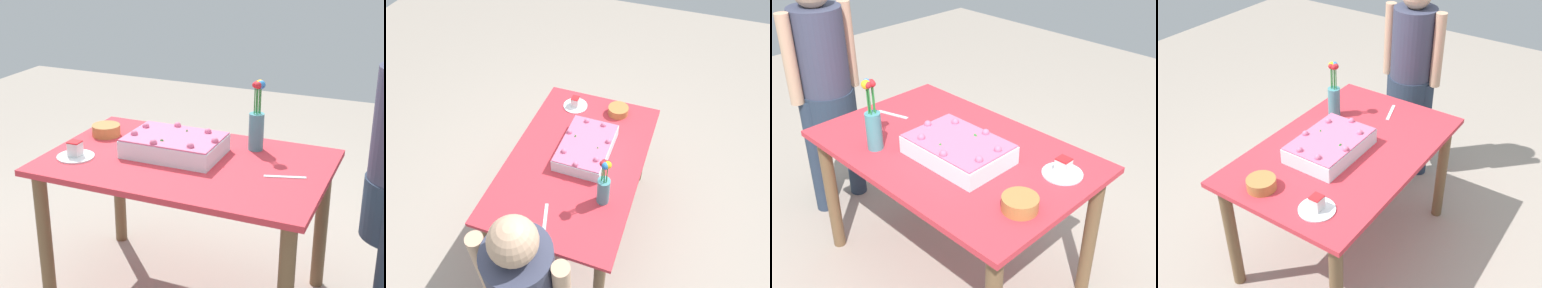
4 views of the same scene
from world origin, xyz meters
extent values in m
cube|color=#CE333F|center=(0.00, 0.00, 0.76)|extent=(1.37, 0.88, 0.03)
cylinder|color=brown|center=(-0.61, -0.36, 0.37)|extent=(0.07, 0.07, 0.74)
cylinder|color=brown|center=(-0.61, 0.36, 0.37)|extent=(0.07, 0.07, 0.74)
cylinder|color=brown|center=(0.61, 0.36, 0.37)|extent=(0.07, 0.07, 0.74)
cube|color=white|center=(-0.08, 0.04, 0.82)|extent=(0.47, 0.32, 0.09)
cube|color=#DA678E|center=(-0.08, 0.04, 0.86)|extent=(0.46, 0.32, 0.01)
sphere|color=#DA678E|center=(0.13, 0.04, 0.87)|extent=(0.04, 0.04, 0.04)
sphere|color=#DA678E|center=(0.05, 0.15, 0.87)|extent=(0.04, 0.04, 0.04)
sphere|color=#DA678E|center=(-0.13, 0.18, 0.87)|extent=(0.04, 0.04, 0.04)
sphere|color=#DA678E|center=(-0.28, 0.10, 0.87)|extent=(0.04, 0.04, 0.04)
sphere|color=#DA678E|center=(-0.28, -0.02, 0.87)|extent=(0.04, 0.04, 0.04)
sphere|color=#DA678E|center=(-0.13, -0.09, 0.87)|extent=(0.04, 0.04, 0.04)
sphere|color=#DA678E|center=(0.05, -0.07, 0.87)|extent=(0.04, 0.04, 0.04)
cone|color=#2D8438|center=(-0.06, 0.13, 0.87)|extent=(0.02, 0.02, 0.02)
cone|color=#2D8438|center=(-0.12, -0.04, 0.87)|extent=(0.02, 0.02, 0.02)
cone|color=#2D8438|center=(-0.11, -0.04, 0.87)|extent=(0.02, 0.02, 0.02)
cylinder|color=white|center=(-0.51, -0.19, 0.78)|extent=(0.18, 0.18, 0.01)
cube|color=white|center=(-0.51, -0.19, 0.81)|extent=(0.06, 0.06, 0.07)
cube|color=red|center=(-0.51, -0.19, 0.85)|extent=(0.06, 0.06, 0.01)
cube|color=silver|center=(0.49, -0.02, 0.77)|extent=(0.19, 0.08, 0.00)
cylinder|color=teal|center=(0.26, 0.27, 0.87)|extent=(0.08, 0.08, 0.19)
cylinder|color=#2D8438|center=(0.28, 0.27, 1.04)|extent=(0.01, 0.01, 0.15)
sphere|color=#2B78C7|center=(0.28, 0.27, 1.11)|extent=(0.04, 0.04, 0.04)
cylinder|color=#2D8438|center=(0.27, 0.28, 1.04)|extent=(0.01, 0.01, 0.15)
sphere|color=yellow|center=(0.27, 0.28, 1.11)|extent=(0.04, 0.04, 0.04)
cylinder|color=#2D8438|center=(0.25, 0.28, 1.04)|extent=(0.01, 0.01, 0.15)
sphere|color=red|center=(0.25, 0.28, 1.11)|extent=(0.03, 0.03, 0.03)
cylinder|color=#2D8438|center=(0.25, 0.25, 1.04)|extent=(0.01, 0.01, 0.15)
sphere|color=red|center=(0.25, 0.25, 1.11)|extent=(0.03, 0.03, 0.03)
cylinder|color=#2D8438|center=(0.27, 0.25, 1.04)|extent=(0.01, 0.01, 0.15)
sphere|color=red|center=(0.27, 0.25, 1.11)|extent=(0.04, 0.04, 0.04)
cylinder|color=#B3793E|center=(-0.54, 0.14, 0.80)|extent=(0.15, 0.15, 0.06)
camera|label=1|loc=(1.08, -2.41, 1.86)|focal=55.00mm
camera|label=2|loc=(1.57, 0.57, 2.64)|focal=35.00mm
camera|label=3|loc=(-1.47, 1.39, 1.97)|focal=45.00mm
camera|label=4|loc=(-1.87, -1.30, 2.32)|focal=45.00mm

